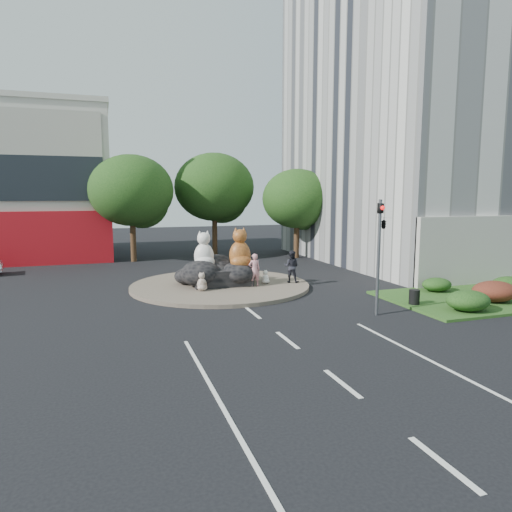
{
  "coord_description": "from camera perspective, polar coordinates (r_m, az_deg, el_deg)",
  "views": [
    {
      "loc": [
        -6.07,
        -14.67,
        5.19
      ],
      "look_at": [
        1.42,
        7.85,
        2.0
      ],
      "focal_mm": 32.0,
      "sensor_mm": 36.0,
      "label": 1
    }
  ],
  "objects": [
    {
      "name": "ground",
      "position": [
        16.7,
        3.94,
        -10.47
      ],
      "size": [
        120.0,
        120.0,
        0.0
      ],
      "primitive_type": "plane",
      "color": "black",
      "rests_on": "ground"
    },
    {
      "name": "hedge_near_green",
      "position": [
        22.22,
        25.0,
        -5.07
      ],
      "size": [
        2.0,
        1.6,
        0.9
      ],
      "primitive_type": "ellipsoid",
      "color": "black",
      "rests_on": "grass_verge"
    },
    {
      "name": "tree_left",
      "position": [
        36.8,
        -15.19,
        7.48
      ],
      "size": [
        6.46,
        6.46,
        8.27
      ],
      "color": "#382314",
      "rests_on": "ground"
    },
    {
      "name": "hedge_mid_green",
      "position": [
        27.47,
        29.03,
        -3.1
      ],
      "size": [
        1.8,
        1.44,
        0.81
      ],
      "primitive_type": "ellipsoid",
      "color": "black",
      "rests_on": "grass_verge"
    },
    {
      "name": "rock_plinth",
      "position": [
        25.81,
        -4.51,
        -2.5
      ],
      "size": [
        3.2,
        2.6,
        0.9
      ],
      "primitive_type": null,
      "color": "black",
      "rests_on": "roundabout_island"
    },
    {
      "name": "tree_right",
      "position": [
        37.89,
        5.19,
        6.78
      ],
      "size": [
        5.7,
        5.7,
        7.3
      ],
      "color": "#382314",
      "rests_on": "ground"
    },
    {
      "name": "hedge_red",
      "position": [
        24.65,
        27.65,
        -3.93
      ],
      "size": [
        2.2,
        1.76,
        0.99
      ],
      "primitive_type": "ellipsoid",
      "color": "#451912",
      "rests_on": "grass_verge"
    },
    {
      "name": "cat_tabby",
      "position": [
        25.38,
        -2.03,
        1.02
      ],
      "size": [
        1.47,
        1.3,
        2.32
      ],
      "primitive_type": null,
      "rotation": [
        0.0,
        0.0,
        -0.07
      ],
      "color": "#AD4E24",
      "rests_on": "rock_plinth"
    },
    {
      "name": "hedge_back_green",
      "position": [
        25.99,
        21.66,
        -3.33
      ],
      "size": [
        1.6,
        1.28,
        0.72
      ],
      "primitive_type": "ellipsoid",
      "color": "black",
      "rests_on": "grass_verge"
    },
    {
      "name": "roundabout_island",
      "position": [
        25.91,
        -4.49,
        -3.7
      ],
      "size": [
        10.0,
        10.0,
        0.2
      ],
      "primitive_type": "cylinder",
      "color": "brown",
      "rests_on": "ground"
    },
    {
      "name": "pedestrian_dark",
      "position": [
        26.19,
        4.45,
        -1.32
      ],
      "size": [
        1.13,
        1.07,
        1.83
      ],
      "primitive_type": "imported",
      "rotation": [
        0.0,
        0.0,
        2.55
      ],
      "color": "black",
      "rests_on": "roundabout_island"
    },
    {
      "name": "kitten_white",
      "position": [
        25.87,
        1.19,
        -2.58
      ],
      "size": [
        0.61,
        0.58,
        0.79
      ],
      "primitive_type": null,
      "rotation": [
        0.0,
        0.0,
        0.45
      ],
      "color": "silver",
      "rests_on": "roundabout_island"
    },
    {
      "name": "pedestrian_pink",
      "position": [
        25.0,
        -0.21,
        -1.75
      ],
      "size": [
        0.67,
        0.44,
        1.81
      ],
      "primitive_type": "imported",
      "rotation": [
        0.0,
        0.0,
        3.16
      ],
      "color": "#CF868E",
      "rests_on": "roundabout_island"
    },
    {
      "name": "kitten_calico",
      "position": [
        24.08,
        -6.78,
        -3.14
      ],
      "size": [
        0.79,
        0.77,
        1.01
      ],
      "primitive_type": null,
      "rotation": [
        0.0,
        0.0,
        -0.6
      ],
      "color": "beige",
      "rests_on": "roundabout_island"
    },
    {
      "name": "grass_verge",
      "position": [
        25.79,
        26.75,
        -4.65
      ],
      "size": [
        10.0,
        6.0,
        0.12
      ],
      "primitive_type": "cube",
      "color": "#234416",
      "rests_on": "ground"
    },
    {
      "name": "litter_bin",
      "position": [
        22.59,
        19.18,
        -4.85
      ],
      "size": [
        0.63,
        0.63,
        0.69
      ],
      "primitive_type": "cylinder",
      "rotation": [
        0.0,
        0.0,
        0.34
      ],
      "color": "black",
      "rests_on": "grass_verge"
    },
    {
      "name": "tree_mid",
      "position": [
        39.8,
        -5.17,
        8.16
      ],
      "size": [
        6.84,
        6.84,
        8.76
      ],
      "color": "#382314",
      "rests_on": "ground"
    },
    {
      "name": "street_lamp",
      "position": [
        29.51,
        21.52,
        5.89
      ],
      "size": [
        2.34,
        0.22,
        8.06
      ],
      "color": "#595B60",
      "rests_on": "ground"
    },
    {
      "name": "traffic_light",
      "position": [
        20.12,
        15.4,
        2.91
      ],
      "size": [
        0.44,
        1.24,
        5.0
      ],
      "color": "#595B60",
      "rests_on": "ground"
    },
    {
      "name": "office_tower",
      "position": [
        42.09,
        23.07,
        24.08
      ],
      "size": [
        20.0,
        20.0,
        35.0
      ],
      "primitive_type": "cube",
      "color": "silver",
      "rests_on": "ground"
    },
    {
      "name": "cat_white",
      "position": [
        25.62,
        -6.54,
        0.82
      ],
      "size": [
        1.43,
        1.28,
        2.13
      ],
      "primitive_type": null,
      "rotation": [
        0.0,
        0.0,
        -0.15
      ],
      "color": "silver",
      "rests_on": "rock_plinth"
    }
  ]
}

